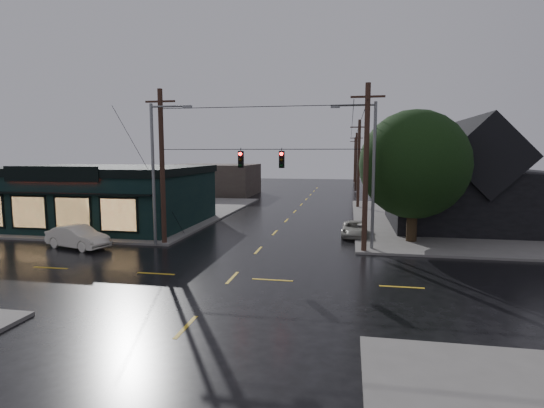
% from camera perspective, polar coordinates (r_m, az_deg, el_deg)
% --- Properties ---
extents(ground_plane, '(160.00, 160.00, 0.00)m').
position_cam_1_polar(ground_plane, '(21.14, -5.36, -9.85)').
color(ground_plane, black).
extents(sidewalk_nw, '(28.00, 28.00, 0.15)m').
position_cam_1_polar(sidewalk_nw, '(47.40, -22.34, -0.90)').
color(sidewalk_nw, '#64615E').
rests_on(sidewalk_nw, ground).
extents(sidewalk_ne, '(28.00, 28.00, 0.15)m').
position_cam_1_polar(sidewalk_ne, '(42.46, 30.17, -2.18)').
color(sidewalk_ne, '#64615E').
rests_on(sidewalk_ne, ground).
extents(pizza_shop, '(16.30, 12.34, 4.90)m').
position_cam_1_polar(pizza_shop, '(38.54, -21.90, 1.15)').
color(pizza_shop, black).
rests_on(pizza_shop, ground).
extents(ne_building, '(12.60, 11.60, 8.75)m').
position_cam_1_polar(ne_building, '(37.71, 24.94, 3.81)').
color(ne_building, black).
rests_on(ne_building, ground).
extents(corner_tree, '(7.23, 7.23, 8.78)m').
position_cam_1_polar(corner_tree, '(29.76, 18.56, 5.05)').
color(corner_tree, black).
rests_on(corner_tree, ground).
extents(utility_pole_nw, '(2.00, 0.32, 10.15)m').
position_cam_1_polar(utility_pole_nw, '(29.27, -14.24, -5.31)').
color(utility_pole_nw, '#321F16').
rests_on(utility_pole_nw, ground).
extents(utility_pole_ne, '(2.00, 0.32, 10.15)m').
position_cam_1_polar(utility_pole_ne, '(26.69, 12.23, -6.43)').
color(utility_pole_ne, '#321F16').
rests_on(utility_pole_ne, ground).
extents(utility_pole_far_a, '(2.00, 0.32, 9.65)m').
position_cam_1_polar(utility_pole_far_a, '(47.87, 11.43, -0.54)').
color(utility_pole_far_a, '#321F16').
rests_on(utility_pole_far_a, ground).
extents(utility_pole_far_b, '(2.00, 0.32, 9.15)m').
position_cam_1_polar(utility_pole_far_b, '(67.75, 11.15, 1.62)').
color(utility_pole_far_b, '#321F16').
rests_on(utility_pole_far_b, ground).
extents(utility_pole_far_c, '(2.00, 0.32, 9.15)m').
position_cam_1_polar(utility_pole_far_c, '(87.69, 10.99, 2.79)').
color(utility_pole_far_c, '#321F16').
rests_on(utility_pole_far_c, ground).
extents(span_signal_assembly, '(13.00, 0.48, 1.23)m').
position_cam_1_polar(span_signal_assembly, '(26.54, -1.48, 6.07)').
color(span_signal_assembly, black).
rests_on(span_signal_assembly, ground).
extents(streetlight_nw, '(5.40, 0.30, 9.15)m').
position_cam_1_polar(streetlight_nw, '(28.78, -15.37, -5.55)').
color(streetlight_nw, slate).
rests_on(streetlight_nw, ground).
extents(streetlight_ne, '(5.40, 0.30, 9.15)m').
position_cam_1_polar(streetlight_ne, '(27.40, 13.23, -6.11)').
color(streetlight_ne, slate).
rests_on(streetlight_ne, ground).
extents(bg_building_west, '(12.00, 10.00, 4.40)m').
position_cam_1_polar(bg_building_west, '(62.72, -7.81, 3.29)').
color(bg_building_west, '#3E312D').
rests_on(bg_building_west, ground).
extents(bg_building_east, '(14.00, 12.00, 5.60)m').
position_cam_1_polar(bg_building_east, '(65.40, 19.60, 3.62)').
color(bg_building_east, '#29292E').
rests_on(bg_building_east, ground).
extents(sedan_cream, '(4.66, 2.71, 1.45)m').
position_cam_1_polar(sedan_cream, '(29.91, -24.67, -4.05)').
color(sedan_cream, silver).
rests_on(sedan_cream, ground).
extents(suv_silver, '(1.93, 4.01, 1.10)m').
position_cam_1_polar(suv_silver, '(31.57, 11.06, -3.32)').
color(suv_silver, '#ADACA0').
rests_on(suv_silver, ground).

